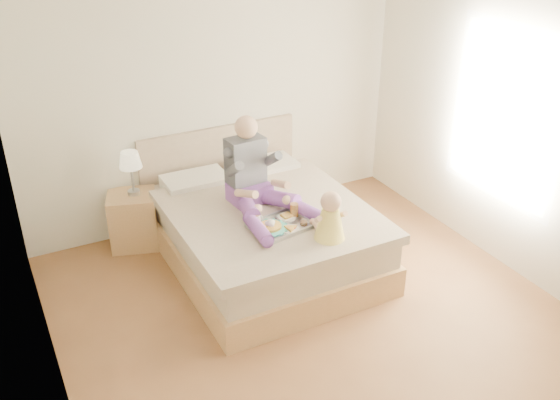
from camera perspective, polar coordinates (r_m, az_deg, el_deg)
name	(u,v)px	position (r m, az deg, el deg)	size (l,w,h in m)	color
room	(333,150)	(4.52, 4.89, 4.54)	(4.02, 4.22, 2.71)	brown
bed	(261,229)	(5.86, -1.77, -2.66)	(1.70, 2.18, 1.00)	#A27A4B
nightstand	(134,220)	(6.26, -13.25, -1.78)	(0.55, 0.52, 0.55)	#A27A4B
lamp	(130,162)	(6.01, -13.53, 3.37)	(0.21, 0.21, 0.44)	#B1B4B8
adult	(256,181)	(5.54, -2.20, 1.73)	(0.71, 1.04, 0.84)	#6F3B94
tray	(280,223)	(5.30, -0.02, -2.14)	(0.54, 0.46, 0.14)	#B1B4B8
baby	(330,219)	(5.09, 4.55, -1.75)	(0.28, 0.38, 0.42)	#FFE650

